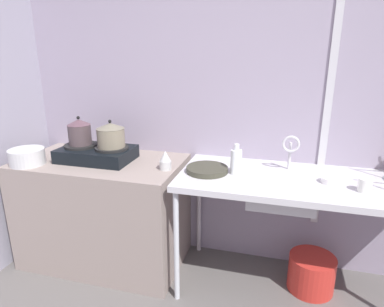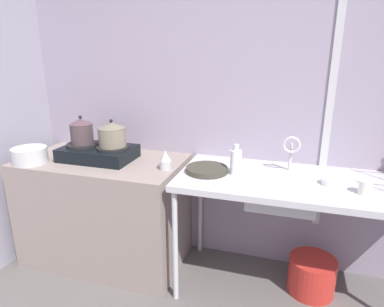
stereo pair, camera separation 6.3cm
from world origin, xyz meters
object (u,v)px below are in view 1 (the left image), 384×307
(percolator, at_px, (165,160))
(bottle_by_sink, at_px, (236,161))
(faucet, at_px, (291,147))
(cup_by_rack, at_px, (365,185))
(pot_beside_stove, at_px, (27,157))
(pot_on_left_burner, at_px, (80,132))
(sink_basin, at_px, (281,191))
(frying_pan, at_px, (207,169))
(small_bowl_on_drainboard, at_px, (330,180))
(stove, at_px, (97,153))
(bucket_on_floor, at_px, (311,273))
(pot_on_right_burner, at_px, (111,135))

(percolator, relative_size, bottle_by_sink, 0.66)
(faucet, bearing_deg, bottle_by_sink, -156.98)
(percolator, height_order, cup_by_rack, percolator)
(pot_beside_stove, bearing_deg, pot_on_left_burner, 35.43)
(sink_basin, height_order, faucet, faucet)
(bottle_by_sink, bearing_deg, pot_beside_stove, -171.91)
(cup_by_rack, distance_m, bottle_by_sink, 0.77)
(sink_basin, distance_m, frying_pan, 0.50)
(pot_beside_stove, xyz_separation_m, sink_basin, (1.77, 0.19, -0.14))
(sink_basin, bearing_deg, small_bowl_on_drainboard, 2.25)
(pot_on_left_burner, distance_m, sink_basin, 1.50)
(cup_by_rack, height_order, small_bowl_on_drainboard, cup_by_rack)
(sink_basin, bearing_deg, pot_beside_stove, -173.98)
(faucet, bearing_deg, sink_basin, -102.65)
(stove, height_order, bucket_on_floor, stove)
(bucket_on_floor, bearing_deg, sink_basin, -164.01)
(sink_basin, xyz_separation_m, faucet, (0.04, 0.17, 0.25))
(sink_basin, bearing_deg, stove, 178.76)
(pot_on_left_burner, distance_m, percolator, 0.71)
(sink_basin, bearing_deg, bottle_by_sink, 175.87)
(bottle_by_sink, bearing_deg, bucket_on_floor, 5.15)
(frying_pan, bearing_deg, bottle_by_sink, 6.93)
(pot_beside_stove, xyz_separation_m, bucket_on_floor, (2.02, 0.26, -0.76))
(pot_on_left_burner, relative_size, pot_beside_stove, 0.86)
(pot_on_left_burner, distance_m, faucet, 1.51)
(cup_by_rack, bearing_deg, bucket_on_floor, 143.74)
(percolator, relative_size, frying_pan, 0.48)
(pot_on_right_burner, relative_size, sink_basin, 0.48)
(pot_on_right_burner, xyz_separation_m, pot_beside_stove, (-0.56, -0.22, -0.15))
(bucket_on_floor, bearing_deg, percolator, -174.35)
(frying_pan, bearing_deg, pot_on_left_burner, 178.23)
(percolator, distance_m, cup_by_rack, 1.24)
(faucet, xyz_separation_m, small_bowl_on_drainboard, (0.25, -0.16, -0.15))
(pot_on_left_burner, distance_m, bucket_on_floor, 1.95)
(sink_basin, relative_size, small_bowl_on_drainboard, 3.70)
(faucet, xyz_separation_m, frying_pan, (-0.53, -0.17, -0.15))
(pot_on_left_burner, distance_m, frying_pan, 1.00)
(faucet, height_order, bottle_by_sink, faucet)
(percolator, xyz_separation_m, bottle_by_sink, (0.48, 0.05, 0.02))
(small_bowl_on_drainboard, bearing_deg, pot_beside_stove, -174.50)
(pot_beside_stove, height_order, bucket_on_floor, pot_beside_stove)
(small_bowl_on_drainboard, distance_m, bottle_by_sink, 0.59)
(pot_beside_stove, height_order, small_bowl_on_drainboard, pot_beside_stove)
(frying_pan, distance_m, bottle_by_sink, 0.20)
(cup_by_rack, height_order, bucket_on_floor, cup_by_rack)
(pot_beside_stove, xyz_separation_m, cup_by_rack, (2.23, 0.11, -0.02))
(faucet, relative_size, cup_by_rack, 3.11)
(percolator, distance_m, faucet, 0.85)
(pot_beside_stove, height_order, faucet, faucet)
(stove, distance_m, percolator, 0.57)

